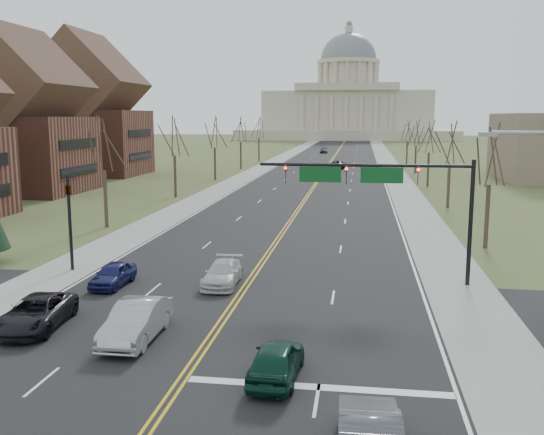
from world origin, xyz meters
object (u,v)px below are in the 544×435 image
(car_sb_outer_second, at_px, (113,274))
(car_sb_outer_lead, at_px, (36,313))
(signal_left, at_px, (69,212))
(car_far_nb, at_px, (338,164))
(car_nb_inner_lead, at_px, (276,360))
(car_far_sb, at_px, (324,150))
(signal_mast, at_px, (381,184))
(car_sb_inner_lead, at_px, (136,321))
(car_sb_inner_second, at_px, (223,273))

(car_sb_outer_second, bearing_deg, car_sb_outer_lead, -93.34)
(signal_left, xyz_separation_m, car_sb_outer_second, (4.01, -3.10, -3.04))
(car_sb_outer_lead, xyz_separation_m, car_far_nb, (10.31, 88.23, 0.07))
(car_nb_inner_lead, distance_m, car_far_sb, 140.20)
(signal_mast, xyz_separation_m, car_far_nb, (-5.31, 78.02, -4.96))
(car_sb_outer_second, relative_size, car_far_nb, 0.69)
(signal_mast, height_order, car_nb_inner_lead, signal_mast)
(car_nb_inner_lead, xyz_separation_m, car_sb_inner_lead, (-6.51, 3.06, 0.12))
(car_sb_inner_lead, height_order, car_sb_inner_second, car_sb_inner_lead)
(signal_mast, height_order, car_sb_outer_second, signal_mast)
(car_nb_inner_lead, height_order, car_sb_inner_lead, car_sb_inner_lead)
(car_nb_inner_lead, bearing_deg, car_sb_inner_second, -65.81)
(car_sb_outer_lead, relative_size, car_far_nb, 0.91)
(car_far_nb, bearing_deg, car_sb_inner_lead, 93.84)
(car_sb_outer_second, height_order, car_far_sb, car_far_sb)
(car_far_nb, bearing_deg, car_far_sb, -76.15)
(signal_left, bearing_deg, car_far_sb, 86.34)
(car_sb_inner_second, bearing_deg, signal_mast, 10.53)
(signal_mast, distance_m, car_far_sb, 126.59)
(signal_left, distance_m, car_far_sb, 126.31)
(car_sb_outer_second, bearing_deg, car_far_nb, 85.39)
(car_sb_inner_second, bearing_deg, car_sb_inner_lead, -103.07)
(car_sb_inner_lead, bearing_deg, car_sb_outer_second, 118.68)
(car_nb_inner_lead, bearing_deg, signal_mast, -103.56)
(signal_left, relative_size, car_far_nb, 1.06)
(car_nb_inner_lead, xyz_separation_m, car_far_sb, (-6.85, 140.03, 0.12))
(signal_mast, distance_m, car_sb_inner_second, 10.37)
(car_sb_outer_lead, distance_m, car_far_sb, 136.31)
(signal_left, distance_m, car_sb_inner_lead, 14.10)
(car_sb_inner_lead, height_order, car_far_sb, car_far_sb)
(car_sb_inner_second, xyz_separation_m, car_far_nb, (3.51, 80.00, 0.12))
(car_sb_inner_lead, height_order, car_far_nb, car_sb_inner_lead)
(car_sb_outer_lead, bearing_deg, car_sb_inner_second, 44.55)
(car_sb_inner_lead, height_order, car_sb_outer_second, car_sb_inner_lead)
(car_sb_outer_lead, bearing_deg, car_far_sb, 82.13)
(car_sb_outer_second, bearing_deg, signal_left, 144.45)
(signal_mast, relative_size, car_nb_inner_lead, 2.88)
(signal_mast, relative_size, car_sb_inner_second, 2.63)
(signal_left, distance_m, car_sb_outer_second, 5.91)
(car_far_nb, bearing_deg, car_sb_inner_second, 94.70)
(car_far_sb, bearing_deg, car_sb_outer_second, -95.81)
(car_nb_inner_lead, distance_m, car_sb_inner_lead, 7.19)
(signal_left, distance_m, car_sb_outer_lead, 11.14)
(car_sb_inner_lead, distance_m, car_sb_outer_second, 8.99)
(car_sb_inner_lead, relative_size, car_sb_outer_second, 1.29)
(car_nb_inner_lead, bearing_deg, car_sb_inner_lead, -22.62)
(car_sb_outer_second, bearing_deg, car_nb_inner_lead, -42.91)
(signal_mast, bearing_deg, car_far_nb, 93.89)
(car_sb_inner_second, xyz_separation_m, car_far_sb, (-2.07, 128.00, 0.17))
(car_far_sb, bearing_deg, car_nb_inner_lead, -91.22)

